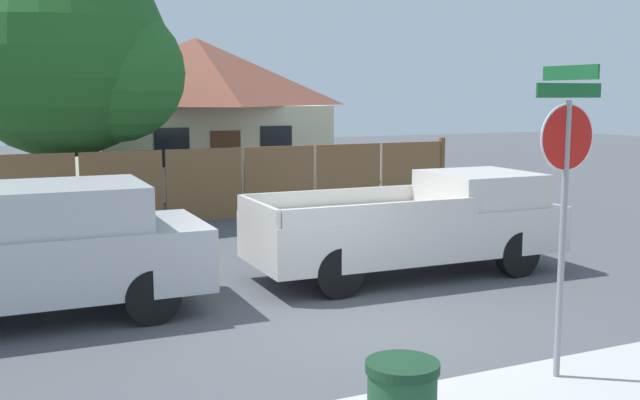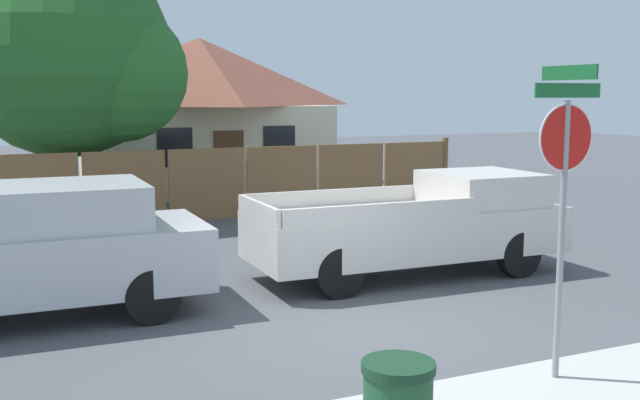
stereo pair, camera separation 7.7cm
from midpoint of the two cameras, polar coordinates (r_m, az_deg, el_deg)
ground_plane at (r=9.99m, az=3.03°, el=-9.68°), size 80.00×80.00×0.00m
wooden_fence at (r=18.64m, az=-5.58°, el=1.34°), size 11.89×0.12×1.85m
house at (r=24.71m, az=-8.99°, el=6.72°), size 7.58×6.32×4.84m
oak_tree at (r=19.10m, az=-18.04°, el=10.36°), size 5.36×5.10×6.61m
red_suv at (r=10.85m, az=-21.16°, el=-3.34°), size 4.74×2.12×1.84m
orange_pickup at (r=12.79m, az=7.70°, el=-1.87°), size 5.40×2.06×1.69m
stop_sign at (r=8.22m, az=18.38°, el=2.18°), size 0.86×0.78×3.34m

